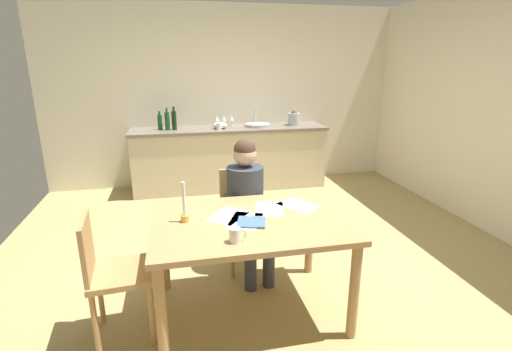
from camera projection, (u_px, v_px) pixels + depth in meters
ground_plane at (265, 262)px, 3.61m from camera, size 5.20×5.20×0.04m
wall_back at (225, 97)px, 5.66m from camera, size 5.20×0.12×2.60m
kitchen_counter at (230, 158)px, 5.57m from camera, size 2.80×0.64×0.90m
dining_table at (249, 232)px, 2.71m from camera, size 1.37×0.98×0.74m
chair_at_table at (243, 212)px, 3.45m from camera, size 0.45×0.45×0.88m
person_seated at (248, 199)px, 3.26m from camera, size 0.37×0.62×1.19m
chair_side_empty at (111, 271)px, 2.49m from camera, size 0.43×0.43×0.88m
coffee_mug at (236, 235)px, 2.34m from camera, size 0.11×0.07×0.09m
candlestick at (185, 211)px, 2.62m from camera, size 0.06×0.06×0.29m
book_magazine at (251, 222)px, 2.62m from camera, size 0.23×0.23×0.02m
paper_letter at (298, 205)px, 2.94m from camera, size 0.34×0.36×0.00m
paper_bill at (245, 220)px, 2.67m from camera, size 0.31×0.35×0.00m
paper_envelope at (229, 216)px, 2.74m from camera, size 0.35×0.36×0.00m
paper_receipt at (269, 209)px, 2.87m from camera, size 0.28×0.34×0.00m
sink_unit at (257, 125)px, 5.52m from camera, size 0.36×0.36×0.24m
bottle_oil at (160, 122)px, 5.24m from camera, size 0.06×0.06×0.25m
bottle_vinegar at (167, 121)px, 5.20m from camera, size 0.07×0.07×0.30m
bottle_wine_red at (174, 120)px, 5.22m from camera, size 0.07×0.07×0.32m
mixing_bowl at (220, 125)px, 5.36m from camera, size 0.20×0.20×0.09m
stovetop_kettle at (294, 118)px, 5.61m from camera, size 0.18×0.18×0.22m
wine_glass_near_sink at (232, 118)px, 5.56m from camera, size 0.07×0.07×0.15m
wine_glass_by_kettle at (224, 118)px, 5.54m from camera, size 0.07×0.07×0.15m
wine_glass_back_left at (217, 119)px, 5.52m from camera, size 0.07×0.07×0.15m
teacup_on_counter at (219, 126)px, 5.25m from camera, size 0.11×0.07×0.09m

